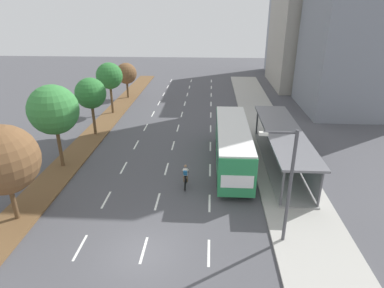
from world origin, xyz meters
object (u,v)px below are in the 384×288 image
at_px(bus_shelter, 286,144).
at_px(cyclist, 185,177).
at_px(median_tree_second, 53,110).
at_px(median_tree_fourth, 109,76).
at_px(median_tree_fifth, 126,74).
at_px(median_tree_nearest, 3,160).
at_px(bus, 233,142).
at_px(streetlight, 287,180).
at_px(median_tree_third, 91,93).

xyz_separation_m(bus_shelter, cyclist, (-7.79, -3.96, -1.07)).
relative_size(cyclist, median_tree_second, 0.28).
height_order(median_tree_fourth, median_tree_fifth, median_tree_fourth).
relative_size(cyclist, median_tree_nearest, 0.30).
height_order(bus, cyclist, bus).
bearing_deg(median_tree_fifth, bus_shelter, -48.20).
height_order(median_tree_nearest, median_tree_fourth, median_tree_nearest).
bearing_deg(streetlight, cyclist, 135.17).
distance_m(cyclist, median_tree_nearest, 11.46).
xyz_separation_m(cyclist, median_tree_nearest, (-10.00, -4.53, 3.29)).
distance_m(median_tree_third, streetlight, 21.82).
distance_m(bus, median_tree_fifth, 24.31).
height_order(cyclist, median_tree_second, median_tree_second).
distance_m(median_tree_fourth, streetlight, 27.39).
bearing_deg(streetlight, median_tree_nearest, 175.93).
xyz_separation_m(median_tree_second, median_tree_fifth, (0.25, 21.25, -1.36)).
bearing_deg(bus, bus_shelter, 4.50).
bearing_deg(median_tree_second, median_tree_third, 87.45).
height_order(median_tree_nearest, median_tree_second, median_tree_second).
bearing_deg(median_tree_second, streetlight, -27.31).
bearing_deg(bus_shelter, median_tree_fifth, 131.80).
distance_m(median_tree_nearest, median_tree_fourth, 21.26).
relative_size(median_tree_third, median_tree_fifth, 1.19).
bearing_deg(median_tree_fourth, bus, -43.88).
height_order(bus, median_tree_second, median_tree_second).
xyz_separation_m(bus_shelter, median_tree_third, (-17.68, 5.68, 2.43)).
bearing_deg(cyclist, bus_shelter, 26.96).
height_order(median_tree_second, streetlight, median_tree_second).
distance_m(median_tree_nearest, streetlight, 15.72).
relative_size(median_tree_second, median_tree_fifth, 1.38).
distance_m(cyclist, median_tree_fifth, 25.95).
bearing_deg(median_tree_nearest, cyclist, 24.35).
bearing_deg(median_tree_second, bus_shelter, 4.46).
relative_size(median_tree_second, streetlight, 1.02).
xyz_separation_m(cyclist, median_tree_fifth, (-9.96, 23.81, 2.68)).
height_order(cyclist, median_tree_nearest, median_tree_nearest).
distance_m(median_tree_nearest, median_tree_second, 7.13).
bearing_deg(median_tree_nearest, median_tree_fifth, 89.92).
bearing_deg(median_tree_fifth, bus, -56.29).
distance_m(median_tree_nearest, median_tree_fifth, 28.34).
distance_m(bus, streetlight, 9.69).
bearing_deg(median_tree_third, bus, -24.19).
distance_m(bus, median_tree_nearest, 15.90).
bearing_deg(bus, median_tree_third, 155.81).
distance_m(median_tree_third, median_tree_fifth, 14.19).
relative_size(cyclist, median_tree_fourth, 0.30).
bearing_deg(cyclist, bus, 45.94).
xyz_separation_m(median_tree_nearest, median_tree_second, (-0.20, 7.08, 0.75)).
xyz_separation_m(median_tree_nearest, median_tree_fourth, (-0.12, 21.25, 0.46)).
bearing_deg(bus_shelter, cyclist, -153.04).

